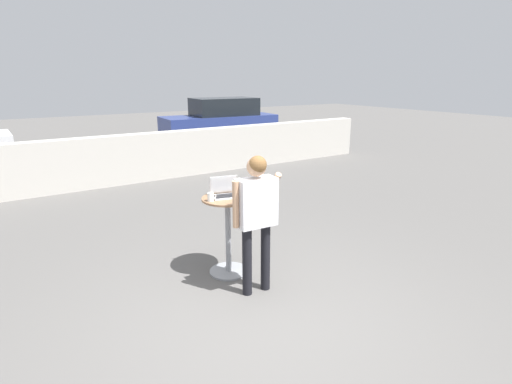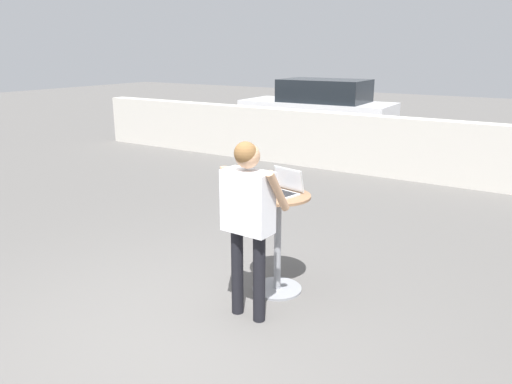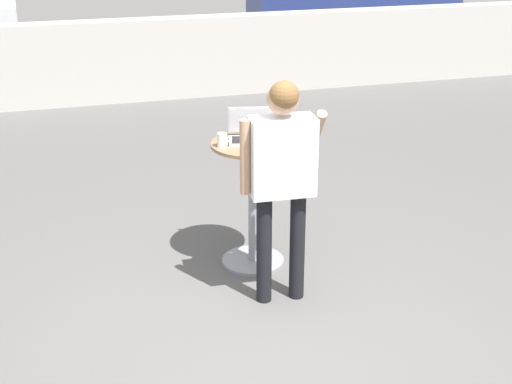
{
  "view_description": "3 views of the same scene",
  "coord_description": "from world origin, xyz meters",
  "px_view_note": "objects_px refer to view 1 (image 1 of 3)",
  "views": [
    {
      "loc": [
        -1.97,
        -2.93,
        2.44
      ],
      "look_at": [
        0.33,
        0.62,
        1.21
      ],
      "focal_mm": 28.0,
      "sensor_mm": 36.0,
      "label": 1
    },
    {
      "loc": [
        2.58,
        -2.82,
        2.36
      ],
      "look_at": [
        0.41,
        0.58,
        1.2
      ],
      "focal_mm": 35.0,
      "sensor_mm": 36.0,
      "label": 2
    },
    {
      "loc": [
        -1.11,
        -3.71,
        2.72
      ],
      "look_at": [
        0.11,
        0.51,
        0.9
      ],
      "focal_mm": 50.0,
      "sensor_mm": 36.0,
      "label": 3
    }
  ],
  "objects_px": {
    "cafe_table": "(228,229)",
    "laptop": "(225,192)",
    "standing_person": "(256,208)",
    "coffee_mug": "(211,197)",
    "parked_car_near_street": "(221,121)"
  },
  "relations": [
    {
      "from": "laptop",
      "to": "standing_person",
      "type": "relative_size",
      "value": 0.25
    },
    {
      "from": "laptop",
      "to": "cafe_table",
      "type": "bearing_deg",
      "value": -99.15
    },
    {
      "from": "cafe_table",
      "to": "laptop",
      "type": "bearing_deg",
      "value": 80.85
    },
    {
      "from": "cafe_table",
      "to": "parked_car_near_street",
      "type": "height_order",
      "value": "parked_car_near_street"
    },
    {
      "from": "coffee_mug",
      "to": "laptop",
      "type": "bearing_deg",
      "value": 20.98
    },
    {
      "from": "cafe_table",
      "to": "laptop",
      "type": "distance_m",
      "value": 0.47
    },
    {
      "from": "coffee_mug",
      "to": "parked_car_near_street",
      "type": "height_order",
      "value": "parked_car_near_street"
    },
    {
      "from": "laptop",
      "to": "parked_car_near_street",
      "type": "height_order",
      "value": "parked_car_near_street"
    },
    {
      "from": "laptop",
      "to": "coffee_mug",
      "type": "bearing_deg",
      "value": -159.02
    },
    {
      "from": "standing_person",
      "to": "parked_car_near_street",
      "type": "bearing_deg",
      "value": 63.92
    },
    {
      "from": "coffee_mug",
      "to": "standing_person",
      "type": "relative_size",
      "value": 0.07
    },
    {
      "from": "laptop",
      "to": "standing_person",
      "type": "height_order",
      "value": "standing_person"
    },
    {
      "from": "laptop",
      "to": "standing_person",
      "type": "xyz_separation_m",
      "value": [
        0.03,
        -0.66,
        -0.03
      ]
    },
    {
      "from": "laptop",
      "to": "coffee_mug",
      "type": "xyz_separation_m",
      "value": [
        -0.25,
        -0.1,
        -0.0
      ]
    },
    {
      "from": "cafe_table",
      "to": "parked_car_near_street",
      "type": "relative_size",
      "value": 0.23
    }
  ]
}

